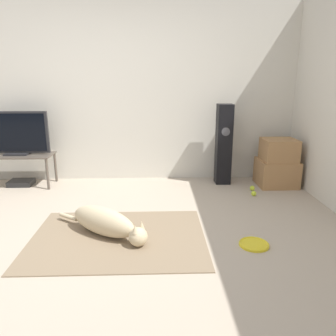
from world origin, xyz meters
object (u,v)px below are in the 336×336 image
tennis_ball_near_speaker (252,188)px  tennis_ball_by_boxes (254,193)px  cardboard_box_lower (276,173)px  game_console (21,183)px  floor_speaker (224,145)px  tv (15,134)px  dog (106,223)px  cardboard_box_upper (279,150)px  frisbee (254,244)px  tv_stand (18,159)px

tennis_ball_near_speaker → tennis_ball_by_boxes: bearing=-101.0°
tennis_ball_by_boxes → tennis_ball_near_speaker: size_ratio=1.00×
cardboard_box_lower → game_console: size_ratio=1.60×
floor_speaker → tv: size_ratio=1.25×
dog → tennis_ball_by_boxes: (1.74, 1.07, -0.11)m
cardboard_box_upper → floor_speaker: 0.76m
frisbee → tennis_ball_near_speaker: bearing=74.6°
frisbee → tennis_ball_near_speaker: size_ratio=4.11×
game_console → tv_stand: bearing=-77.6°
cardboard_box_lower → floor_speaker: floor_speaker is taller
tennis_ball_near_speaker → game_console: 3.25m
floor_speaker → tennis_ball_near_speaker: (0.34, -0.37, -0.53)m
dog → cardboard_box_upper: size_ratio=2.13×
tv → tennis_ball_by_boxes: size_ratio=13.72×
cardboard_box_upper → tennis_ball_by_boxes: cardboard_box_upper is taller
tv → game_console: (-0.00, 0.01, -0.71)m
dog → tv_stand: bearing=131.9°
floor_speaker → tennis_ball_near_speaker: 0.73m
tennis_ball_by_boxes → tennis_ball_near_speaker: 0.22m
floor_speaker → tv: (-2.89, -0.03, 0.18)m
dog → tennis_ball_near_speaker: size_ratio=14.47×
cardboard_box_upper → floor_speaker: (-0.74, 0.16, 0.05)m
dog → frisbee: dog is taller
tennis_ball_by_boxes → cardboard_box_upper: bearing=43.3°
tv_stand → game_console: size_ratio=2.91×
cardboard_box_upper → game_console: (-3.63, 0.15, -0.48)m
game_console → cardboard_box_lower: bearing=-2.0°
dog → frisbee: bearing=-9.7°
frisbee → tv: (-2.82, 1.85, 0.73)m
frisbee → cardboard_box_upper: (0.82, 1.71, 0.51)m
tv → cardboard_box_lower: bearing=-1.8°
frisbee → floor_speaker: size_ratio=0.24×
tennis_ball_near_speaker → game_console: (-3.24, 0.35, 0.00)m
cardboard_box_lower → frisbee: bearing=-115.2°
cardboard_box_lower → tv: (-3.63, 0.11, 0.56)m
tennis_ball_by_boxes → game_console: 3.24m
frisbee → cardboard_box_upper: size_ratio=0.60×
frisbee → game_console: 3.38m
dog → floor_speaker: bearing=48.8°
tennis_ball_near_speaker → tv_stand: bearing=174.1°
frisbee → floor_speaker: bearing=87.8°
floor_speaker → tennis_ball_near_speaker: floor_speaker is taller
tv → tennis_ball_near_speaker: bearing=-5.9°
tv → game_console: bearing=104.8°
dog → tv_stand: 2.18m
cardboard_box_upper → tv: (-3.63, 0.13, 0.23)m
tv → game_console: size_ratio=2.76×
tv_stand → tennis_ball_by_boxes: size_ratio=14.44×
cardboard_box_upper → tennis_ball_near_speaker: 0.66m
floor_speaker → game_console: bearing=-179.7°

